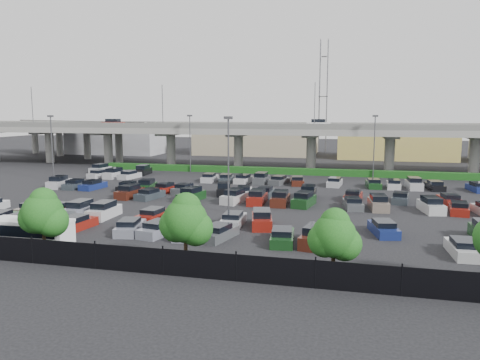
# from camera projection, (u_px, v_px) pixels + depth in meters

# --- Properties ---
(ground) EXTENTS (280.00, 280.00, 0.00)m
(ground) POSITION_uv_depth(u_px,v_px,m) (246.00, 199.00, 58.18)
(ground) COLOR black
(overpass) EXTENTS (150.00, 13.00, 15.80)m
(overpass) POSITION_uv_depth(u_px,v_px,m) (284.00, 133.00, 87.98)
(overpass) COLOR gray
(overpass) RESTS_ON ground
(on_ramp) EXTENTS (50.93, 30.13, 8.80)m
(on_ramp) POSITION_uv_depth(u_px,v_px,m) (74.00, 129.00, 111.01)
(on_ramp) COLOR gray
(on_ramp) RESTS_ON ground
(hedge) EXTENTS (66.00, 1.60, 1.10)m
(hedge) POSITION_uv_depth(u_px,v_px,m) (278.00, 171.00, 82.11)
(hedge) COLOR #123D11
(hedge) RESTS_ON ground
(fence) EXTENTS (70.00, 0.10, 2.00)m
(fence) POSITION_uv_depth(u_px,v_px,m) (148.00, 261.00, 31.17)
(fence) COLOR black
(fence) RESTS_ON ground
(tree_row) EXTENTS (65.07, 3.66, 5.94)m
(tree_row) POSITION_uv_depth(u_px,v_px,m) (167.00, 218.00, 32.03)
(tree_row) COLOR #332316
(tree_row) RESTS_ON ground
(shuttle_bus) EXTENTS (6.80, 2.51, 2.16)m
(shuttle_bus) POSITION_uv_depth(u_px,v_px,m) (31.00, 232.00, 37.70)
(shuttle_bus) COLOR white
(shuttle_bus) RESTS_ON ground
(parked_cars) EXTENTS (62.85, 41.64, 1.67)m
(parked_cars) POSITION_uv_depth(u_px,v_px,m) (224.00, 198.00, 55.60)
(parked_cars) COLOR gray
(parked_cars) RESTS_ON ground
(light_poles) EXTENTS (66.90, 48.38, 10.30)m
(light_poles) POSITION_uv_depth(u_px,v_px,m) (218.00, 147.00, 60.19)
(light_poles) COLOR #49494E
(light_poles) RESTS_ON ground
(distant_buildings) EXTENTS (138.00, 24.00, 9.00)m
(distant_buildings) POSITION_uv_depth(u_px,v_px,m) (353.00, 141.00, 114.04)
(distant_buildings) COLOR gray
(distant_buildings) RESTS_ON ground
(comm_tower) EXTENTS (2.40, 2.40, 30.00)m
(comm_tower) POSITION_uv_depth(u_px,v_px,m) (323.00, 94.00, 126.05)
(comm_tower) COLOR #49494E
(comm_tower) RESTS_ON ground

